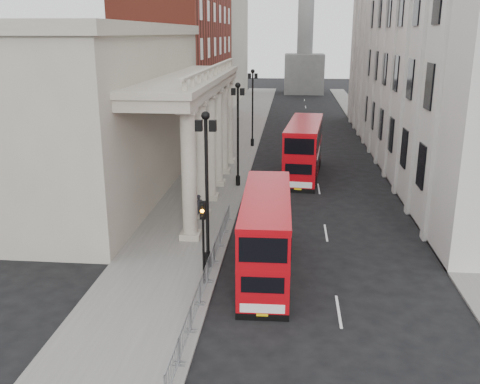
{
  "coord_description": "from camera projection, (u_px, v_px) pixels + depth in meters",
  "views": [
    {
      "loc": [
        3.61,
        -22.02,
        12.13
      ],
      "look_at": [
        0.54,
        9.88,
        2.57
      ],
      "focal_mm": 40.0,
      "sensor_mm": 36.0,
      "label": 1
    }
  ],
  "objects": [
    {
      "name": "ground",
      "position": [
        208.0,
        305.0,
        24.8
      ],
      "size": [
        260.0,
        260.0,
        0.0
      ],
      "primitive_type": "plane",
      "color": "black",
      "rests_on": "ground"
    },
    {
      "name": "lamp_post_south",
      "position": [
        207.0,
        180.0,
        27.27
      ],
      "size": [
        1.05,
        0.44,
        8.32
      ],
      "color": "black",
      "rests_on": "sidewalk_west"
    },
    {
      "name": "sidewalk_west",
      "position": [
        224.0,
        158.0,
        53.68
      ],
      "size": [
        6.0,
        140.0,
        0.12
      ],
      "primitive_type": "cube",
      "color": "slate",
      "rests_on": "ground"
    },
    {
      "name": "sidewalk_east",
      "position": [
        392.0,
        162.0,
        52.16
      ],
      "size": [
        3.0,
        140.0,
        0.12
      ],
      "primitive_type": "cube",
      "color": "slate",
      "rests_on": "ground"
    },
    {
      "name": "east_building",
      "position": [
        426.0,
        29.0,
        50.28
      ],
      "size": [
        8.0,
        55.0,
        25.0
      ],
      "primitive_type": "cube",
      "color": "beige",
      "rests_on": "ground"
    },
    {
      "name": "bus_near",
      "position": [
        266.0,
        233.0,
        27.5
      ],
      "size": [
        2.59,
        9.93,
        4.27
      ],
      "rotation": [
        0.0,
        0.0,
        0.02
      ],
      "color": "#B3080F",
      "rests_on": "ground"
    },
    {
      "name": "lamp_post_mid",
      "position": [
        238.0,
        127.0,
        42.53
      ],
      "size": [
        1.05,
        0.44,
        8.32
      ],
      "color": "black",
      "rests_on": "sidewalk_west"
    },
    {
      "name": "pedestrian_b",
      "position": [
        196.0,
        187.0,
        40.13
      ],
      "size": [
        0.97,
        0.82,
        1.77
      ],
      "primitive_type": "imported",
      "rotation": [
        0.0,
        0.0,
        2.95
      ],
      "color": "black",
      "rests_on": "sidewalk_west"
    },
    {
      "name": "portico_building",
      "position": [
        108.0,
        116.0,
        41.22
      ],
      "size": [
        9.0,
        28.0,
        12.0
      ],
      "primitive_type": "cube",
      "color": "#A09786",
      "rests_on": "ground"
    },
    {
      "name": "lamp_post_north",
      "position": [
        253.0,
        102.0,
        57.79
      ],
      "size": [
        1.05,
        0.44,
        8.32
      ],
      "color": "black",
      "rests_on": "sidewalk_west"
    },
    {
      "name": "monument_column",
      "position": [
        306.0,
        13.0,
        107.44
      ],
      "size": [
        8.0,
        8.0,
        54.2
      ],
      "color": "#60605E",
      "rests_on": "ground"
    },
    {
      "name": "west_building_far",
      "position": [
        217.0,
        45.0,
        99.21
      ],
      "size": [
        9.0,
        30.0,
        20.0
      ],
      "primitive_type": "cube",
      "color": "#A09786",
      "rests_on": "ground"
    },
    {
      "name": "crowd_barriers",
      "position": [
        208.0,
        271.0,
        26.76
      ],
      "size": [
        0.5,
        18.75,
        1.1
      ],
      "color": "gray",
      "rests_on": "sidewalk_west"
    },
    {
      "name": "pedestrian_c",
      "position": [
        203.0,
        175.0,
        43.4
      ],
      "size": [
        1.03,
        0.76,
        1.91
      ],
      "primitive_type": "imported",
      "rotation": [
        0.0,
        0.0,
        6.46
      ],
      "color": "black",
      "rests_on": "sidewalk_west"
    },
    {
      "name": "kerb",
      "position": [
        253.0,
        159.0,
        53.4
      ],
      "size": [
        0.2,
        140.0,
        0.14
      ],
      "primitive_type": "cube",
      "color": "slate",
      "rests_on": "ground"
    },
    {
      "name": "traffic_light",
      "position": [
        203.0,
        227.0,
        25.85
      ],
      "size": [
        0.28,
        0.33,
        4.3
      ],
      "color": "black",
      "rests_on": "sidewalk_west"
    },
    {
      "name": "bus_far",
      "position": [
        304.0,
        148.0,
        46.62
      ],
      "size": [
        3.66,
        11.24,
        4.77
      ],
      "rotation": [
        0.0,
        0.0,
        -0.09
      ],
      "color": "#B40810",
      "rests_on": "ground"
    },
    {
      "name": "pedestrian_a",
      "position": [
        199.0,
        207.0,
        35.6
      ],
      "size": [
        0.74,
        0.64,
        1.71
      ],
      "primitive_type": "imported",
      "rotation": [
        0.0,
        0.0,
        0.45
      ],
      "color": "black",
      "rests_on": "sidewalk_west"
    },
    {
      "name": "brick_building",
      "position": [
        183.0,
        42.0,
        68.41
      ],
      "size": [
        9.0,
        32.0,
        22.0
      ],
      "primitive_type": "cube",
      "color": "maroon",
      "rests_on": "ground"
    }
  ]
}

